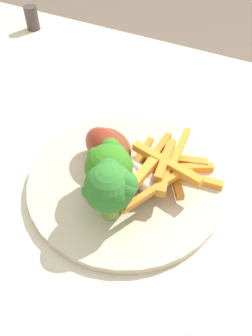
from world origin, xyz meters
The scene contains 10 objects.
ground_plane centered at (0.00, 0.00, 0.00)m, with size 6.00×6.00×0.00m, color #6B5B4C.
dining_table centered at (0.00, 0.00, 0.62)m, with size 1.24×0.78×0.71m.
dinner_plate centered at (0.08, -0.01, 0.72)m, with size 0.27×0.27×0.01m, color beige.
broccoli_floret_front centered at (0.09, -0.07, 0.78)m, with size 0.06×0.06×0.08m.
broccoli_floret_middle centered at (0.07, -0.03, 0.76)m, with size 0.05×0.05×0.05m.
broccoli_floret_back centered at (0.07, -0.03, 0.77)m, with size 0.06×0.07×0.07m.
carrot_fries_pile centered at (0.13, 0.02, 0.75)m, with size 0.13×0.17×0.04m.
chicken_drumstick_near centered at (0.05, 0.02, 0.75)m, with size 0.12×0.07×0.04m.
chicken_drumstick_far centered at (0.05, 0.01, 0.75)m, with size 0.13×0.08×0.05m.
pepper_shaker centered at (-0.32, 0.31, 0.74)m, with size 0.03×0.03×0.05m, color #423833.
Camera 1 is at (0.22, -0.27, 1.07)m, focal length 35.76 mm.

